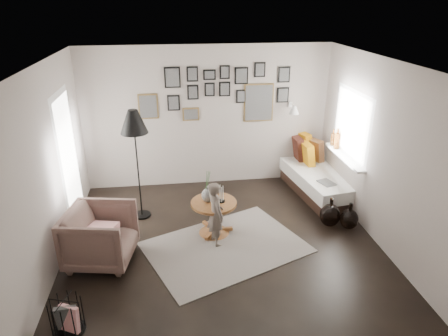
{
  "coord_description": "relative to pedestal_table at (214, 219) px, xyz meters",
  "views": [
    {
      "loc": [
        -0.66,
        -4.66,
        3.35
      ],
      "look_at": [
        0.05,
        0.5,
        1.1
      ],
      "focal_mm": 32.0,
      "sensor_mm": 36.0,
      "label": 1
    }
  ],
  "objects": [
    {
      "name": "ground",
      "position": [
        0.1,
        -0.54,
        -0.25
      ],
      "size": [
        4.8,
        4.8,
        0.0
      ],
      "primitive_type": "plane",
      "color": "black",
      "rests_on": "ground"
    },
    {
      "name": "wall_back",
      "position": [
        0.1,
        1.86,
        1.05
      ],
      "size": [
        4.5,
        0.0,
        4.5
      ],
      "primitive_type": "plane",
      "rotation": [
        1.57,
        0.0,
        0.0
      ],
      "color": "#A4978F",
      "rests_on": "ground"
    },
    {
      "name": "wall_front",
      "position": [
        0.1,
        -2.94,
        1.05
      ],
      "size": [
        4.5,
        0.0,
        4.5
      ],
      "primitive_type": "plane",
      "rotation": [
        -1.57,
        0.0,
        0.0
      ],
      "color": "#A4978F",
      "rests_on": "ground"
    },
    {
      "name": "wall_left",
      "position": [
        -2.15,
        -0.54,
        1.05
      ],
      "size": [
        0.0,
        4.8,
        4.8
      ],
      "primitive_type": "plane",
      "rotation": [
        1.57,
        0.0,
        1.57
      ],
      "color": "#A4978F",
      "rests_on": "ground"
    },
    {
      "name": "wall_right",
      "position": [
        2.35,
        -0.54,
        1.05
      ],
      "size": [
        0.0,
        4.8,
        4.8
      ],
      "primitive_type": "plane",
      "rotation": [
        1.57,
        0.0,
        -1.57
      ],
      "color": "#A4978F",
      "rests_on": "ground"
    },
    {
      "name": "ceiling",
      "position": [
        0.1,
        -0.54,
        2.35
      ],
      "size": [
        4.8,
        4.8,
        0.0
      ],
      "primitive_type": "plane",
      "rotation": [
        3.14,
        0.0,
        0.0
      ],
      "color": "white",
      "rests_on": "wall_back"
    },
    {
      "name": "door_left",
      "position": [
        -2.14,
        0.66,
        0.8
      ],
      "size": [
        0.0,
        2.14,
        2.14
      ],
      "color": "white",
      "rests_on": "wall_left"
    },
    {
      "name": "window_right",
      "position": [
        2.27,
        0.8,
        0.68
      ],
      "size": [
        0.15,
        1.32,
        1.3
      ],
      "color": "white",
      "rests_on": "wall_right"
    },
    {
      "name": "gallery_wall",
      "position": [
        0.38,
        1.84,
        1.49
      ],
      "size": [
        2.74,
        0.03,
        1.08
      ],
      "color": "brown",
      "rests_on": "wall_back"
    },
    {
      "name": "wall_sconce",
      "position": [
        1.65,
        1.59,
        1.21
      ],
      "size": [
        0.18,
        0.36,
        0.16
      ],
      "color": "white",
      "rests_on": "wall_back"
    },
    {
      "name": "rug",
      "position": [
        0.12,
        -0.4,
        -0.24
      ],
      "size": [
        2.58,
        2.24,
        0.01
      ],
      "primitive_type": "cube",
      "rotation": [
        0.0,
        0.0,
        0.4
      ],
      "color": "beige",
      "rests_on": "ground"
    },
    {
      "name": "pedestal_table",
      "position": [
        0.0,
        0.0,
        0.0
      ],
      "size": [
        0.69,
        0.69,
        0.54
      ],
      "rotation": [
        0.0,
        0.0,
        -0.27
      ],
      "color": "brown",
      "rests_on": "ground"
    },
    {
      "name": "vase",
      "position": [
        -0.08,
        0.02,
        0.44
      ],
      "size": [
        0.2,
        0.2,
        0.49
      ],
      "color": "black",
      "rests_on": "pedestal_table"
    },
    {
      "name": "candles",
      "position": [
        0.11,
        0.0,
        0.41
      ],
      "size": [
        0.12,
        0.12,
        0.25
      ],
      "color": "black",
      "rests_on": "pedestal_table"
    },
    {
      "name": "daybed",
      "position": [
        2.04,
        1.24,
        0.04
      ],
      "size": [
        1.1,
        2.05,
        0.95
      ],
      "rotation": [
        0.0,
        0.0,
        0.14
      ],
      "color": "black",
      "rests_on": "ground"
    },
    {
      "name": "magazine_on_daybed",
      "position": [
        1.99,
        0.6,
        0.2
      ],
      "size": [
        0.29,
        0.34,
        0.02
      ],
      "primitive_type": "cube",
      "rotation": [
        0.0,
        0.0,
        0.32
      ],
      "color": "black",
      "rests_on": "daybed"
    },
    {
      "name": "armchair",
      "position": [
        -1.58,
        -0.48,
        0.14
      ],
      "size": [
        1.0,
        0.98,
        0.78
      ],
      "primitive_type": "imported",
      "rotation": [
        0.0,
        0.0,
        1.38
      ],
      "color": "brown",
      "rests_on": "ground"
    },
    {
      "name": "armchair_cushion",
      "position": [
        -1.55,
        -0.43,
        0.23
      ],
      "size": [
        0.43,
        0.43,
        0.16
      ],
      "primitive_type": "cube",
      "rotation": [
        -0.21,
        0.0,
        -0.22
      ],
      "color": "white",
      "rests_on": "armchair"
    },
    {
      "name": "floor_lamp",
      "position": [
        -1.12,
        0.68,
        1.31
      ],
      "size": [
        0.42,
        0.42,
        1.8
      ],
      "rotation": [
        0.0,
        0.0,
        -0.23
      ],
      "color": "black",
      "rests_on": "ground"
    },
    {
      "name": "magazine_basket",
      "position": [
        -1.78,
        -1.73,
        -0.05
      ],
      "size": [
        0.41,
        0.41,
        0.41
      ],
      "rotation": [
        0.0,
        0.0,
        -0.3
      ],
      "color": "black",
      "rests_on": "ground"
    },
    {
      "name": "demijohn_large",
      "position": [
        1.83,
        -0.03,
        -0.06
      ],
      "size": [
        0.32,
        0.32,
        0.48
      ],
      "color": "black",
      "rests_on": "ground"
    },
    {
      "name": "demijohn_small",
      "position": [
        2.1,
        -0.15,
        -0.08
      ],
      "size": [
        0.28,
        0.28,
        0.44
      ],
      "color": "black",
      "rests_on": "ground"
    },
    {
      "name": "child",
      "position": [
        -0.01,
        -0.27,
        0.24
      ],
      "size": [
        0.33,
        0.41,
        0.98
      ],
      "primitive_type": "imported",
      "rotation": [
        0.0,
        0.0,
        1.87
      ],
      "color": "#5E534A",
      "rests_on": "ground"
    }
  ]
}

